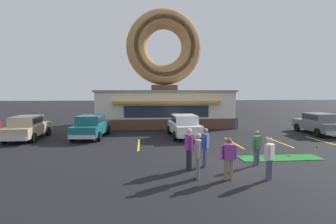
% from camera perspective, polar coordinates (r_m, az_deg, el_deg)
% --- Properties ---
extents(ground_plane, '(160.00, 160.00, 0.00)m').
position_cam_1_polar(ground_plane, '(12.29, 16.10, -11.14)').
color(ground_plane, black).
extents(donut_shop_building, '(12.30, 6.75, 10.96)m').
position_cam_1_polar(donut_shop_building, '(25.03, -0.85, 5.63)').
color(donut_shop_building, brown).
rests_on(donut_shop_building, ground).
extents(putting_mat, '(3.99, 1.11, 0.03)m').
position_cam_1_polar(putting_mat, '(14.15, 23.18, -9.18)').
color(putting_mat, '#197523').
rests_on(putting_mat, ground).
extents(mini_donut_near_left, '(0.13, 0.13, 0.04)m').
position_cam_1_polar(mini_donut_near_left, '(14.57, 24.78, -8.70)').
color(mini_donut_near_left, '#D17F47').
rests_on(mini_donut_near_left, putting_mat).
extents(mini_donut_near_right, '(0.13, 0.13, 0.04)m').
position_cam_1_polar(mini_donut_near_right, '(13.82, 15.77, -9.17)').
color(mini_donut_near_right, '#A5724C').
rests_on(mini_donut_near_right, putting_mat).
extents(mini_donut_mid_left, '(0.13, 0.13, 0.04)m').
position_cam_1_polar(mini_donut_mid_left, '(14.85, 25.00, -8.46)').
color(mini_donut_mid_left, '#D17F47').
rests_on(mini_donut_mid_left, putting_mat).
extents(mini_donut_mid_centre, '(0.13, 0.13, 0.04)m').
position_cam_1_polar(mini_donut_mid_centre, '(14.09, 19.94, -9.01)').
color(mini_donut_mid_centre, '#A5724C').
rests_on(mini_donut_mid_centre, putting_mat).
extents(mini_donut_mid_right, '(0.13, 0.13, 0.04)m').
position_cam_1_polar(mini_donut_mid_right, '(13.19, 18.93, -9.91)').
color(mini_donut_mid_right, '#D17F47').
rests_on(mini_donut_mid_right, putting_mat).
extents(golf_ball, '(0.04, 0.04, 0.04)m').
position_cam_1_polar(golf_ball, '(13.79, 21.98, -9.35)').
color(golf_ball, white).
rests_on(golf_ball, putting_mat).
extents(putting_flag_pin, '(0.13, 0.01, 0.55)m').
position_cam_1_polar(putting_flag_pin, '(14.90, 29.50, -7.06)').
color(putting_flag_pin, silver).
rests_on(putting_flag_pin, putting_mat).
extents(car_champagne, '(2.05, 4.59, 1.60)m').
position_cam_1_polar(car_champagne, '(20.21, -28.30, -2.83)').
color(car_champagne, '#BCAD89').
rests_on(car_champagne, ground).
extents(car_white, '(2.15, 4.64, 1.60)m').
position_cam_1_polar(car_white, '(18.76, 3.52, -2.82)').
color(car_white, silver).
rests_on(car_white, ground).
extents(car_grey, '(2.12, 4.63, 1.60)m').
position_cam_1_polar(car_grey, '(23.10, 29.93, -2.03)').
color(car_grey, slate).
rests_on(car_grey, ground).
extents(car_teal, '(2.24, 4.68, 1.60)m').
position_cam_1_polar(car_teal, '(19.23, -16.37, -2.82)').
color(car_teal, '#196066').
rests_on(car_teal, ground).
extents(pedestrian_blue_sweater_man, '(0.60, 0.24, 1.57)m').
position_cam_1_polar(pedestrian_blue_sweater_man, '(10.10, 13.09, -9.48)').
color(pedestrian_blue_sweater_man, '#7F7056').
rests_on(pedestrian_blue_sweater_man, ground).
extents(pedestrian_hooded_kid, '(0.47, 0.43, 1.57)m').
position_cam_1_polar(pedestrian_hooded_kid, '(10.54, 21.22, -9.06)').
color(pedestrian_hooded_kid, '#474C66').
rests_on(pedestrian_hooded_kid, ground).
extents(pedestrian_leather_jacket_man, '(0.51, 0.41, 1.55)m').
position_cam_1_polar(pedestrian_leather_jacket_man, '(12.34, 18.77, -7.09)').
color(pedestrian_leather_jacket_man, '#474C66').
rests_on(pedestrian_leather_jacket_man, ground).
extents(pedestrian_clipboard_woman, '(0.32, 0.58, 1.75)m').
position_cam_1_polar(pedestrian_clipboard_woman, '(11.05, 4.60, -7.52)').
color(pedestrian_clipboard_woman, '#232328').
rests_on(pedestrian_clipboard_woman, ground).
extents(pedestrian_beanie_man, '(0.30, 0.59, 1.73)m').
position_cam_1_polar(pedestrian_beanie_man, '(9.96, 6.52, -8.97)').
color(pedestrian_beanie_man, slate).
rests_on(pedestrian_beanie_man, ground).
extents(pedestrian_crossing_woman, '(0.40, 0.53, 1.69)m').
position_cam_1_polar(pedestrian_crossing_woman, '(11.55, 8.12, -7.21)').
color(pedestrian_crossing_woman, '#474C66').
rests_on(pedestrian_crossing_woman, ground).
extents(trash_bin, '(0.57, 0.57, 0.97)m').
position_cam_1_polar(trash_bin, '(23.79, 14.49, -2.28)').
color(trash_bin, '#51565B').
rests_on(trash_bin, ground).
extents(parking_stripe_far_left, '(0.12, 3.60, 0.01)m').
position_cam_1_polar(parking_stripe_far_left, '(16.35, -6.37, -7.04)').
color(parking_stripe_far_left, yellow).
rests_on(parking_stripe_far_left, ground).
extents(parking_stripe_left, '(0.12, 3.60, 0.01)m').
position_cam_1_polar(parking_stripe_left, '(16.56, 4.14, -6.87)').
color(parking_stripe_left, yellow).
rests_on(parking_stripe_left, ground).
extents(parking_stripe_mid_left, '(0.12, 3.60, 0.01)m').
position_cam_1_polar(parking_stripe_mid_left, '(17.29, 14.06, -6.51)').
color(parking_stripe_mid_left, yellow).
rests_on(parking_stripe_mid_left, ground).
extents(parking_stripe_centre, '(0.12, 3.60, 0.01)m').
position_cam_1_polar(parking_stripe_centre, '(18.49, 22.92, -6.02)').
color(parking_stripe_centre, yellow).
rests_on(parking_stripe_centre, ground).
extents(parking_stripe_mid_right, '(0.12, 3.60, 0.01)m').
position_cam_1_polar(parking_stripe_mid_right, '(20.07, 30.53, -5.48)').
color(parking_stripe_mid_right, yellow).
rests_on(parking_stripe_mid_right, ground).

